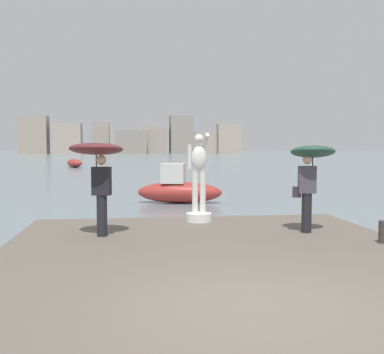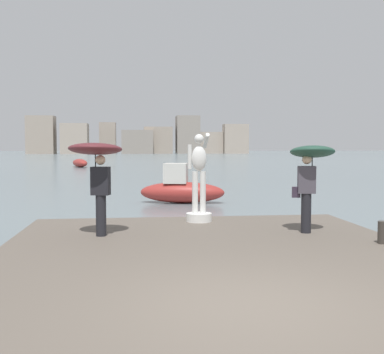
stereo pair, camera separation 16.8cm
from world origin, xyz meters
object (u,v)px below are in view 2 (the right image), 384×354
at_px(onlooker_left, 97,160).
at_px(boat_near, 181,189).
at_px(mooring_bollard, 383,232).
at_px(statue_white_figure, 199,187).
at_px(boat_far, 80,163).
at_px(onlooker_right, 310,164).

xyz_separation_m(onlooker_left, boat_near, (2.65, 9.11, -1.47)).
xyz_separation_m(mooring_bollard, boat_near, (-3.00, 10.61, -0.07)).
xyz_separation_m(statue_white_figure, mooring_bollard, (3.24, -3.19, -0.65)).
distance_m(onlooker_left, boat_far, 44.70).
distance_m(boat_near, boat_far, 36.14).
xyz_separation_m(mooring_bollard, boat_far, (-11.09, 45.84, -0.17)).
height_order(mooring_bollard, boat_near, boat_near).
xyz_separation_m(onlooker_left, boat_far, (-5.44, 44.34, -1.57)).
xyz_separation_m(statue_white_figure, onlooker_right, (2.23, -1.87, 0.64)).
xyz_separation_m(onlooker_right, mooring_bollard, (1.00, -1.33, -1.29)).
distance_m(statue_white_figure, mooring_bollard, 4.59).
xyz_separation_m(statue_white_figure, boat_near, (0.23, 7.42, -0.72)).
relative_size(onlooker_left, onlooker_right, 1.02).
relative_size(onlooker_left, boat_near, 0.56).
distance_m(onlooker_left, mooring_bollard, 6.01).
xyz_separation_m(onlooker_left, mooring_bollard, (5.65, -1.50, -1.40)).
height_order(onlooker_right, boat_far, onlooker_right).
bearing_deg(onlooker_left, onlooker_right, -2.17).
height_order(statue_white_figure, onlooker_left, statue_white_figure).
bearing_deg(boat_near, mooring_bollard, -74.20).
bearing_deg(mooring_bollard, statue_white_figure, 135.38).
relative_size(onlooker_left, mooring_bollard, 4.58).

